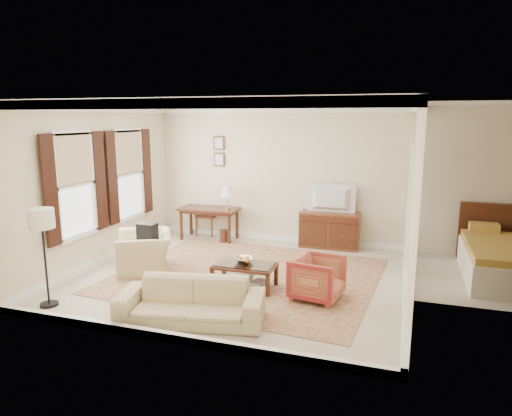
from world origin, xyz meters
The scene contains 20 objects.
room_shell centered at (0.00, 0.00, 2.47)m, with size 5.51×5.01×2.91m.
window_front centered at (-2.70, -0.70, 1.55)m, with size 0.12×1.56×1.80m, color #CCB284, non-canonical shape.
window_rear centered at (-2.70, 0.90, 1.55)m, with size 0.12×1.56×1.80m, color #CCB284, non-canonical shape.
doorway centered at (2.71, 1.50, 1.08)m, with size 0.10×1.12×2.25m, color white, non-canonical shape.
rug centered at (0.11, 0.07, 0.01)m, with size 4.28×3.67×0.01m, color brown.
writing_desk centered at (-1.47, 2.07, 0.60)m, with size 1.30×0.65×0.71m.
desk_chair centered at (-1.67, 2.42, 0.53)m, with size 0.45×0.45×1.05m, color brown, non-canonical shape.
desk_lamp centered at (-1.02, 2.07, 0.96)m, with size 0.32×0.32×0.50m, color silver, non-canonical shape.
framed_prints centered at (-1.37, 2.47, 1.94)m, with size 0.25×0.04×0.68m, color #472114, non-canonical shape.
sideboard centered at (1.18, 2.24, 0.38)m, with size 1.22×0.47×0.75m, color brown.
tv centered at (1.18, 2.22, 1.23)m, with size 0.95×0.55×0.12m, color black.
coffee_table centered at (0.27, -0.50, 0.31)m, with size 0.97×0.57×0.41m.
fruit_bowl centered at (0.23, -0.43, 0.46)m, with size 0.42×0.42×0.10m, color silver.
book_a centered at (0.17, -0.46, 0.16)m, with size 0.28×0.04×0.38m, color brown.
book_b centered at (0.42, -0.54, 0.16)m, with size 0.28×0.03×0.38m, color brown.
striped_armchair centered at (1.45, -0.58, 0.36)m, with size 0.70×0.66×0.72m, color maroon.
club_armchair centered at (-1.70, -0.24, 0.46)m, with size 1.05×0.68×0.92m, color #CABD88.
backpack centered at (-1.63, -0.23, 0.70)m, with size 0.32×0.22×0.40m, color black.
sofa centered at (-0.01, -1.86, 0.38)m, with size 1.92×0.56×0.75m, color #CABD88.
floor_lamp centered at (-2.20, -2.03, 1.19)m, with size 0.35×0.35×1.43m.
Camera 1 is at (2.58, -7.01, 2.68)m, focal length 32.00 mm.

